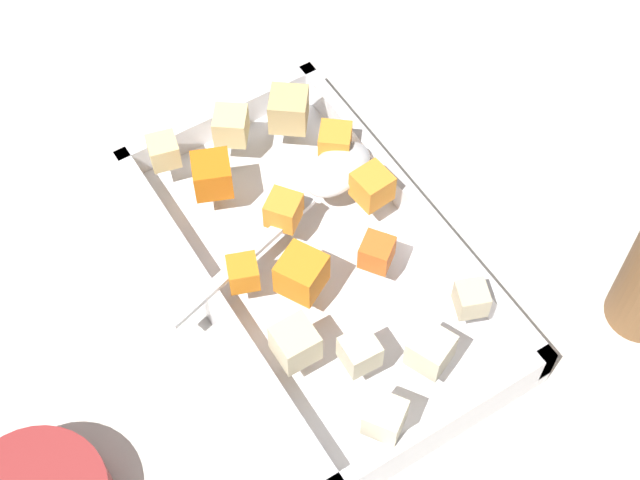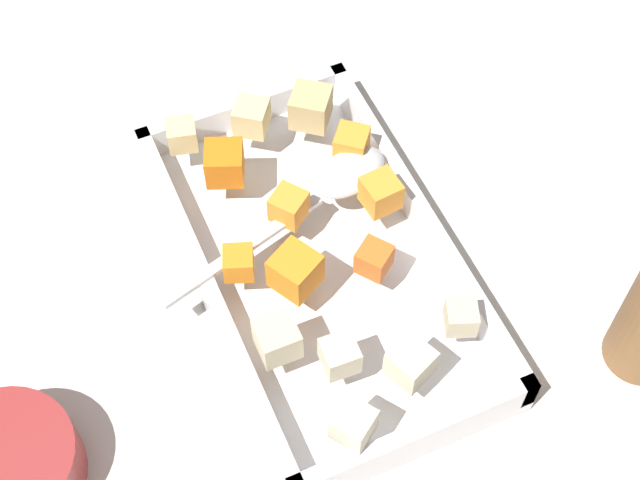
{
  "view_description": "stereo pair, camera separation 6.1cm",
  "coord_description": "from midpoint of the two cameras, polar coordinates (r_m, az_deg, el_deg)",
  "views": [
    {
      "loc": [
        -0.35,
        0.22,
        0.71
      ],
      "look_at": [
        0.01,
        -0.01,
        0.06
      ],
      "focal_mm": 53.43,
      "sensor_mm": 36.0,
      "label": 1
    },
    {
      "loc": [
        -0.38,
        0.16,
        0.71
      ],
      "look_at": [
        0.01,
        -0.01,
        0.06
      ],
      "focal_mm": 53.43,
      "sensor_mm": 36.0,
      "label": 2
    }
  ],
  "objects": [
    {
      "name": "potato_chunk_heap_side",
      "position": [
        0.72,
        4.22,
        -6.74
      ],
      "size": [
        0.04,
        0.04,
        0.03
      ],
      "primitive_type": "cube",
      "rotation": [
        0.0,
        0.0,
        1.98
      ],
      "color": "beige",
      "rests_on": "baking_dish"
    },
    {
      "name": "potato_chunk_mid_right",
      "position": [
        0.84,
        -11.42,
        5.12
      ],
      "size": [
        0.03,
        0.03,
        0.03
      ],
      "primitive_type": "cube",
      "rotation": [
        0.0,
        0.0,
        1.33
      ],
      "color": "#E0CC89",
      "rests_on": "baking_dish"
    },
    {
      "name": "potato_chunk_mid_left",
      "position": [
        0.85,
        -7.43,
        6.7
      ],
      "size": [
        0.04,
        0.04,
        0.03
      ],
      "primitive_type": "cube",
      "rotation": [
        0.0,
        0.0,
        0.93
      ],
      "color": "#E0CC89",
      "rests_on": "baking_dish"
    },
    {
      "name": "ground_plane",
      "position": [
        0.82,
        -2.35,
        -3.23
      ],
      "size": [
        4.0,
        4.0,
        0.0
      ],
      "primitive_type": "plane",
      "color": "beige"
    },
    {
      "name": "carrot_chunk_far_right",
      "position": [
        0.75,
        -3.44,
        -2.17
      ],
      "size": [
        0.05,
        0.05,
        0.03
      ],
      "primitive_type": "cube",
      "rotation": [
        0.0,
        0.0,
        5.21
      ],
      "color": "orange",
      "rests_on": "baking_dish"
    },
    {
      "name": "potato_chunk_near_spoon",
      "position": [
        0.73,
        -3.93,
        -6.34
      ],
      "size": [
        0.03,
        0.03,
        0.03
      ],
      "primitive_type": "cube",
      "rotation": [
        0.0,
        0.0,
        1.56
      ],
      "color": "beige",
      "rests_on": "baking_dish"
    },
    {
      "name": "carrot_chunk_under_handle",
      "position": [
        0.8,
        0.96,
        3.11
      ],
      "size": [
        0.03,
        0.03,
        0.03
      ],
      "primitive_type": "cube",
      "rotation": [
        0.0,
        0.0,
        0.09
      ],
      "color": "orange",
      "rests_on": "baking_dish"
    },
    {
      "name": "potato_chunk_back_center",
      "position": [
        0.72,
        -0.04,
        -6.87
      ],
      "size": [
        0.03,
        0.03,
        0.03
      ],
      "primitive_type": "cube",
      "rotation": [
        0.0,
        0.0,
        4.67
      ],
      "color": "beige",
      "rests_on": "baking_dish"
    },
    {
      "name": "potato_chunk_rim_edge",
      "position": [
        0.85,
        -3.96,
        7.7
      ],
      "size": [
        0.05,
        0.05,
        0.03
      ],
      "primitive_type": "cube",
      "rotation": [
        0.0,
        0.0,
        5.63
      ],
      "color": "tan",
      "rests_on": "baking_dish"
    },
    {
      "name": "potato_chunk_near_right",
      "position": [
        0.7,
        1.37,
        -10.73
      ],
      "size": [
        0.04,
        0.04,
        0.03
      ],
      "primitive_type": "cube",
      "rotation": [
        0.0,
        0.0,
        0.6
      ],
      "color": "beige",
      "rests_on": "baking_dish"
    },
    {
      "name": "carrot_chunk_corner_ne",
      "position": [
        0.79,
        -4.43,
        1.66
      ],
      "size": [
        0.04,
        0.04,
        0.03
      ],
      "primitive_type": "cube",
      "rotation": [
        0.0,
        0.0,
        0.65
      ],
      "color": "orange",
      "rests_on": "baking_dish"
    },
    {
      "name": "carrot_chunk_heap_top",
      "position": [
        0.83,
        -1.2,
        5.81
      ],
      "size": [
        0.04,
        0.04,
        0.03
      ],
      "primitive_type": "cube",
      "rotation": [
        0.0,
        0.0,
        0.89
      ],
      "color": "orange",
      "rests_on": "baking_dish"
    },
    {
      "name": "carrot_chunk_corner_sw",
      "position": [
        0.82,
        -8.63,
        3.76
      ],
      "size": [
        0.04,
        0.04,
        0.03
      ],
      "primitive_type": "cube",
      "rotation": [
        0.0,
        0.0,
        2.75
      ],
      "color": "orange",
      "rests_on": "baking_dish"
    },
    {
      "name": "carrot_chunk_far_left",
      "position": [
        0.76,
        -6.93,
        -2.1
      ],
      "size": [
        0.03,
        0.03,
        0.02
      ],
      "primitive_type": "cube",
      "rotation": [
        0.0,
        0.0,
        4.35
      ],
      "color": "orange",
      "rests_on": "baking_dish"
    },
    {
      "name": "serving_spoon",
      "position": [
        0.81,
        -1.73,
        3.52
      ],
      "size": [
        0.09,
        0.23,
        0.02
      ],
      "rotation": [
        0.0,
        0.0,
        1.85
      ],
      "color": "silver",
      "rests_on": "baking_dish"
    },
    {
      "name": "carrot_chunk_center",
      "position": [
        0.77,
        1.14,
        -0.88
      ],
      "size": [
        0.03,
        0.03,
        0.02
      ],
      "primitive_type": "cube",
      "rotation": [
        0.0,
        0.0,
        0.64
      ],
      "color": "orange",
      "rests_on": "baking_dish"
    },
    {
      "name": "baking_dish",
      "position": [
        0.81,
        -2.16,
        -1.76
      ],
      "size": [
        0.36,
        0.21,
        0.05
      ],
      "color": "silver",
      "rests_on": "ground_plane"
    },
    {
      "name": "potato_chunk_front_center",
      "position": [
        0.75,
        6.75,
        -3.66
      ],
      "size": [
        0.03,
        0.03,
        0.02
      ],
      "primitive_type": "cube",
      "rotation": [
        0.0,
        0.0,
        4.34
      ],
      "color": "beige",
      "rests_on": "baking_dish"
    }
  ]
}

